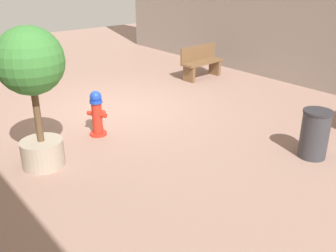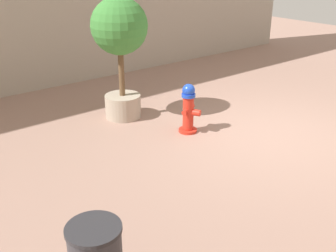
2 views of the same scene
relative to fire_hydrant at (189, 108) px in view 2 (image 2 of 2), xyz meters
name	(u,v)px [view 2 (image 2 of 2)]	position (x,y,z in m)	size (l,w,h in m)	color
ground_plane	(270,135)	(-1.02, -1.07, -0.46)	(23.40, 23.40, 0.00)	#9E7A6B
fire_hydrant	(189,108)	(0.00, 0.00, 0.00)	(0.40, 0.41, 0.91)	red
planter_tree	(120,40)	(1.35, 0.54, 1.08)	(1.06, 1.06, 2.31)	tan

